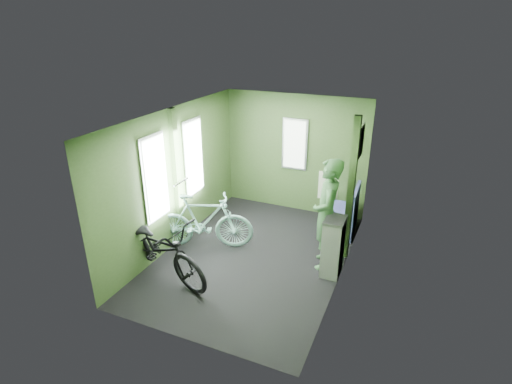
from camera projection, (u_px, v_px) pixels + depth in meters
room at (252, 172)px, 5.95m from camera, size 4.00×4.02×2.31m
bicycle_black at (163, 276)px, 5.97m from camera, size 2.08×1.36×1.10m
bicycle_mint at (205, 247)px, 6.73m from camera, size 1.73×1.09×1.02m
passenger at (327, 214)px, 5.94m from camera, size 0.56×0.75×1.74m
waste_box at (333, 247)px, 5.86m from camera, size 0.27×0.38×0.93m
bench_seat at (344, 218)px, 7.16m from camera, size 0.50×0.84×0.87m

